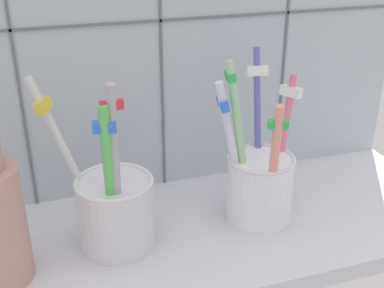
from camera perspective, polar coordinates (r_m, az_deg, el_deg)
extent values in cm
cube|color=silver|center=(56.18, -0.12, -10.62)|extent=(64.00, 22.00, 2.00)
cube|color=#B2C1CC|center=(58.21, -3.94, 13.87)|extent=(64.00, 2.00, 45.00)
cube|color=slate|center=(55.40, -20.21, 11.84)|extent=(0.30, 0.20, 45.00)
cube|color=slate|center=(57.17, -3.66, 13.67)|extent=(0.30, 0.20, 45.00)
cube|color=slate|center=(63.08, 10.99, 14.37)|extent=(0.30, 0.20, 45.00)
cube|color=slate|center=(57.09, -3.67, 14.04)|extent=(64.00, 0.20, 0.30)
cylinder|color=silver|center=(51.67, -8.68, -8.11)|extent=(7.91, 7.91, 7.48)
torus|color=silver|center=(49.74, -8.95, -4.50)|extent=(8.01, 8.01, 0.50)
cylinder|color=#58CD55|center=(47.40, -9.48, -4.46)|extent=(1.64, 3.46, 16.72)
cube|color=blue|center=(43.97, -10.07, 1.98)|extent=(2.25, 1.42, 1.08)
cylinder|color=silver|center=(50.60, -13.83, -2.12)|extent=(6.81, 3.33, 18.01)
cube|color=yellow|center=(48.85, -16.82, 4.30)|extent=(1.98, 2.75, 1.37)
cylinder|color=#ACA6B2|center=(46.97, -8.84, -3.49)|extent=(0.98, 2.71, 18.40)
cube|color=#E5333F|center=(43.40, -9.29, 4.46)|extent=(2.12, 0.74, 0.88)
cylinder|color=white|center=(55.97, 7.96, -5.25)|extent=(7.47, 7.47, 7.48)
torus|color=silver|center=(54.19, 8.19, -1.84)|extent=(7.59, 7.59, 0.50)
cylinder|color=pink|center=(56.42, 10.39, 0.02)|extent=(3.11, 2.21, 15.84)
cube|color=white|center=(54.86, 11.35, 5.97)|extent=(2.07, 2.60, 1.23)
cylinder|color=#5E62BF|center=(56.71, 7.59, 1.64)|extent=(1.61, 5.33, 18.21)
cube|color=white|center=(55.90, 7.53, 8.38)|extent=(2.53, 1.49, 1.31)
cylinder|color=#F89183|center=(51.69, 9.35, -2.90)|extent=(1.88, 3.31, 14.97)
cube|color=green|center=(48.69, 9.92, 2.29)|extent=(2.17, 1.45, 0.94)
cylinder|color=#9FDA9E|center=(52.96, 5.41, 0.17)|extent=(3.89, 1.57, 18.46)
cube|color=green|center=(50.05, 4.44, 7.85)|extent=(1.34, 2.10, 0.99)
cylinder|color=silver|center=(52.97, 4.68, -1.05)|extent=(4.51, 1.66, 16.43)
cube|color=blue|center=(50.47, 3.60, 4.68)|extent=(1.45, 2.72, 1.16)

